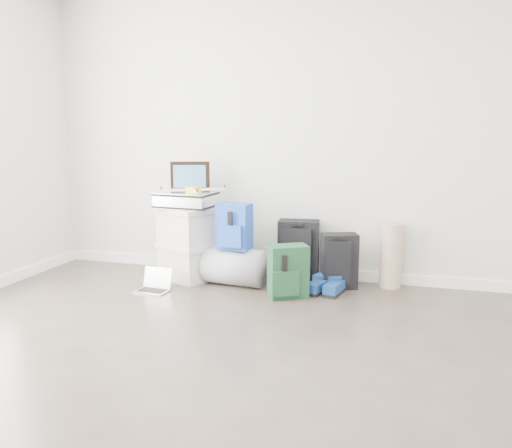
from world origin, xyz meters
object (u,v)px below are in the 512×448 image
(carry_on, at_px, (339,261))
(laptop, at_px, (155,285))
(boxes_stack, at_px, (187,243))
(briefcase, at_px, (186,200))
(large_suitcase, at_px, (298,251))
(duffel_bag, at_px, (235,267))

(carry_on, xyz_separation_m, laptop, (-1.53, -0.54, -0.20))
(boxes_stack, distance_m, briefcase, 0.41)
(briefcase, bearing_deg, carry_on, 8.71)
(large_suitcase, relative_size, carry_on, 1.17)
(boxes_stack, xyz_separation_m, duffel_bag, (0.49, -0.06, -0.17))
(boxes_stack, bearing_deg, large_suitcase, 37.09)
(briefcase, distance_m, large_suitcase, 1.14)
(laptop, bearing_deg, briefcase, 79.10)
(boxes_stack, height_order, large_suitcase, boxes_stack)
(boxes_stack, relative_size, duffel_bag, 1.24)
(large_suitcase, bearing_deg, laptop, -156.90)
(large_suitcase, bearing_deg, briefcase, -174.51)
(duffel_bag, xyz_separation_m, large_suitcase, (0.52, 0.28, 0.12))
(briefcase, xyz_separation_m, duffel_bag, (0.49, -0.06, -0.58))
(large_suitcase, height_order, carry_on, large_suitcase)
(laptop, bearing_deg, duffel_bag, 36.61)
(briefcase, distance_m, carry_on, 1.50)
(boxes_stack, xyz_separation_m, laptop, (-0.13, -0.44, -0.30))
(large_suitcase, relative_size, laptop, 1.96)
(duffel_bag, bearing_deg, briefcase, 179.92)
(large_suitcase, distance_m, laptop, 1.34)
(large_suitcase, xyz_separation_m, laptop, (-1.14, -0.66, -0.24))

